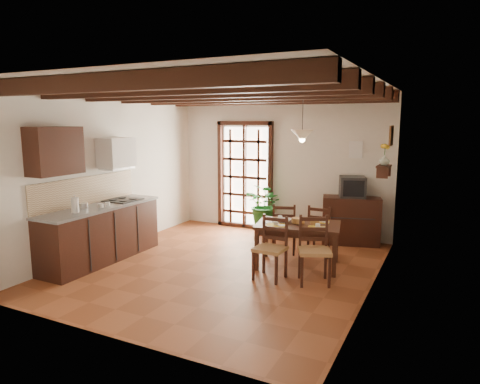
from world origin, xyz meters
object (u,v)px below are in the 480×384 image
Objects in this scene: chair_near_left at (270,260)px; chair_far_left at (284,237)px; kitchen_counter at (101,232)px; dining_table at (298,229)px; potted_plant at (266,207)px; pendant_lamp at (302,134)px; chair_near_right at (314,262)px; crt_tv at (352,187)px; chair_far_right at (321,240)px; sideboard at (351,220)px.

chair_near_left is 1.03× the size of chair_far_left.
kitchen_counter is at bearing 17.12° from chair_far_left.
dining_table is 1.99m from potted_plant.
dining_table is 1.48m from pendant_lamp.
kitchen_counter is 2.86m from chair_near_left.
chair_near_right is 2.37m from crt_tv.
chair_far_right is 0.85× the size of sideboard.
kitchen_counter is 2.15× the size of sideboard.
chair_near_right is 1.69× the size of crt_tv.
chair_near_right reaches higher than chair_far_left.
chair_near_right is at bearing -56.92° from pendant_lamp.
chair_near_right is 1.30m from chair_far_right.
pendant_lamp is (0.18, 0.80, 1.79)m from chair_near_left.
sideboard is 0.47× the size of potted_plant.
sideboard is (0.66, 2.37, 0.16)m from chair_near_left.
chair_far_left is 0.63m from chair_far_right.
chair_near_left is 1.03× the size of chair_far_right.
kitchen_counter is at bearing 165.70° from chair_near_right.
chair_far_left is at bearing 34.24° from kitchen_counter.
kitchen_counter is 1.59× the size of dining_table.
pendant_lamp is at bearing 78.48° from dining_table.
chair_near_left is (2.81, 0.46, -0.19)m from kitchen_counter.
pendant_lamp is at bearing -50.41° from potted_plant.
chair_far_left is 1.00× the size of chair_far_right.
dining_table is 1.55× the size of chair_near_left.
potted_plant is at bearing 103.67° from chair_near_right.
chair_near_right is (0.44, -0.58, -0.31)m from dining_table.
kitchen_counter is at bearing -159.19° from crt_tv.
chair_near_left is 2.57m from crt_tv.
kitchen_counter reaches higher than chair_far_right.
dining_table is 0.79m from chair_near_right.
crt_tv reaches higher than sideboard.
chair_near_right is at bearing -64.12° from dining_table.
chair_far_right is 0.40× the size of potted_plant.
pendant_lamp is at bearing 74.12° from chair_far_right.
chair_near_right reaches higher than sideboard.
sideboard is at bearing 71.73° from crt_tv.
potted_plant is (-1.66, 2.15, 0.27)m from chair_near_right.
sideboard is (0.30, 0.96, 0.17)m from chair_far_right.
chair_near_right is 0.43× the size of potted_plant.
chair_near_right is 1.08× the size of chair_far_right.
potted_plant reaches higher than kitchen_counter.
sideboard is at bearing 39.14° from kitchen_counter.
kitchen_counter reaches higher than chair_near_right.
chair_far_left is 1.63m from crt_tv.
potted_plant is (-1.70, -0.09, 0.13)m from sideboard.
chair_near_right is 1.45m from chair_far_left.
chair_far_left is 1.05× the size of pendant_lamp.
sideboard is (0.04, 2.24, 0.15)m from chair_near_right.
pendant_lamp reaches higher than sideboard.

